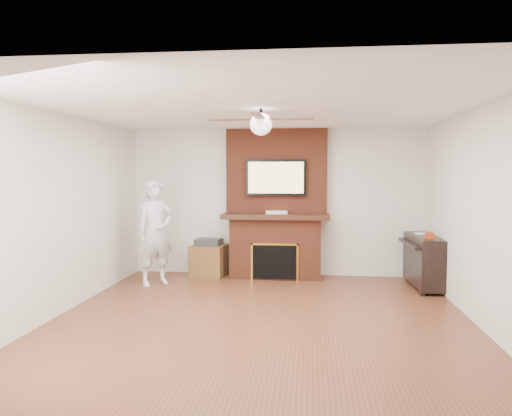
# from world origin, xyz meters

# --- Properties ---
(room_shell) EXTENTS (5.36, 5.86, 2.86)m
(room_shell) POSITION_xyz_m (0.00, 0.00, 1.25)
(room_shell) COLOR #582D19
(room_shell) RESTS_ON ground
(fireplace) EXTENTS (1.78, 0.64, 2.50)m
(fireplace) POSITION_xyz_m (0.00, 2.55, 1.00)
(fireplace) COLOR brown
(fireplace) RESTS_ON ground
(tv) EXTENTS (1.00, 0.08, 0.60)m
(tv) POSITION_xyz_m (0.00, 2.50, 1.68)
(tv) COLOR black
(tv) RESTS_ON fireplace
(ceiling_fan) EXTENTS (1.21, 1.21, 0.31)m
(ceiling_fan) POSITION_xyz_m (-0.00, 0.00, 2.33)
(ceiling_fan) COLOR black
(ceiling_fan) RESTS_ON room_shell
(person) EXTENTS (0.72, 0.71, 1.65)m
(person) POSITION_xyz_m (-1.84, 1.74, 0.83)
(person) COLOR silver
(person) RESTS_ON ground
(side_table) EXTENTS (0.61, 0.61, 0.64)m
(side_table) POSITION_xyz_m (-1.14, 2.48, 0.29)
(side_table) COLOR brown
(side_table) RESTS_ON ground
(piano) EXTENTS (0.50, 1.23, 0.89)m
(piano) POSITION_xyz_m (2.31, 2.00, 0.43)
(piano) COLOR black
(piano) RESTS_ON ground
(cable_box) EXTENTS (0.38, 0.25, 0.05)m
(cable_box) POSITION_xyz_m (0.01, 2.45, 1.11)
(cable_box) COLOR silver
(cable_box) RESTS_ON fireplace
(candle_orange) EXTENTS (0.07, 0.07, 0.12)m
(candle_orange) POSITION_xyz_m (-0.18, 2.31, 0.06)
(candle_orange) COLOR #D95019
(candle_orange) RESTS_ON ground
(candle_green) EXTENTS (0.06, 0.06, 0.08)m
(candle_green) POSITION_xyz_m (-0.11, 2.38, 0.04)
(candle_green) COLOR #368839
(candle_green) RESTS_ON ground
(candle_cream) EXTENTS (0.08, 0.08, 0.09)m
(candle_cream) POSITION_xyz_m (0.14, 2.38, 0.05)
(candle_cream) COLOR beige
(candle_cream) RESTS_ON ground
(candle_blue) EXTENTS (0.06, 0.06, 0.09)m
(candle_blue) POSITION_xyz_m (0.12, 2.38, 0.04)
(candle_blue) COLOR #2F4A8D
(candle_blue) RESTS_ON ground
(candle_cream_extra) EXTENTS (0.08, 0.08, 0.09)m
(candle_cream_extra) POSITION_xyz_m (0.07, 2.38, 0.05)
(candle_cream_extra) COLOR #F5C3E1
(candle_cream_extra) RESTS_ON ground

